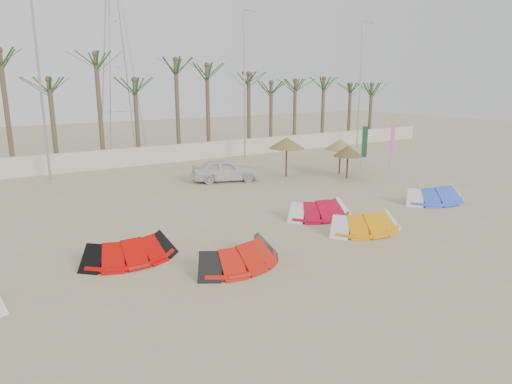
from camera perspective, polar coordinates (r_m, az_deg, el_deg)
ground at (r=15.34m, az=12.39°, el=-9.19°), size 120.00×120.00×0.00m
boundary_wall at (r=33.84m, az=-14.88°, el=4.29°), size 60.00×0.30×1.30m
palm_line at (r=35.07m, az=-15.20°, el=14.11°), size 52.00×4.00×7.70m
lamp_b at (r=30.14m, az=-25.31°, el=12.17°), size 1.25×0.14×11.00m
lamp_c at (r=34.98m, az=-1.40°, el=13.45°), size 1.25×0.14×11.00m
lamp_d at (r=42.49m, az=12.93°, el=13.15°), size 1.25×0.14×11.00m
pylon at (r=39.90m, az=-16.17°, el=4.62°), size 3.00×3.00×14.00m
kite_red_left at (r=16.10m, az=-15.79°, el=-6.70°), size 3.18×1.57×0.90m
kite_red_mid at (r=15.11m, az=-2.53°, el=-7.52°), size 3.47×2.09×0.90m
kite_red_right at (r=20.41m, az=7.54°, el=-1.99°), size 3.22×1.94×0.90m
kite_orange at (r=18.89m, az=13.05°, el=-3.51°), size 3.39×1.94×0.90m
kite_blue at (r=24.53m, az=21.08°, el=-0.14°), size 3.63×1.99×0.90m
parasol_left at (r=28.72m, az=3.84°, el=6.14°), size 2.30×2.30×2.50m
parasol_mid at (r=28.72m, az=11.43°, el=5.06°), size 1.82×1.82×2.08m
parasol_right at (r=30.05m, az=10.51°, el=5.89°), size 2.05×2.05×2.30m
flag_pink at (r=31.87m, az=16.67°, el=5.89°), size 0.45×0.09×3.20m
flag_green at (r=31.28m, az=13.30°, el=5.95°), size 0.45×0.10×3.18m
car at (r=27.61m, az=-3.92°, el=2.75°), size 4.26×2.79×1.35m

